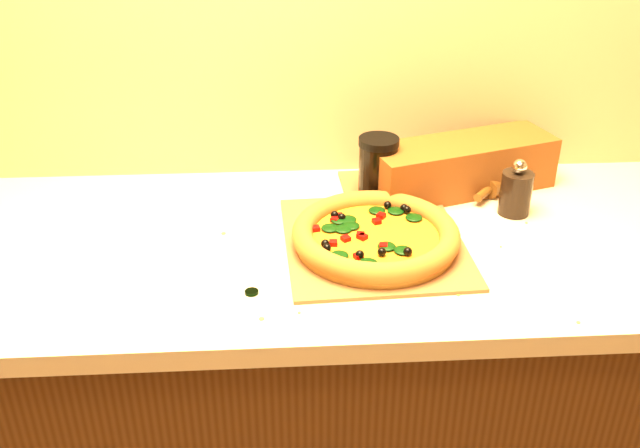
{
  "coord_description": "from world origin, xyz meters",
  "views": [
    {
      "loc": [
        -0.01,
        0.19,
        1.62
      ],
      "look_at": [
        0.06,
        1.38,
        0.96
      ],
      "focal_mm": 40.0,
      "sensor_mm": 36.0,
      "label": 1
    }
  ],
  "objects": [
    {
      "name": "bread_bag",
      "position": [
        0.39,
        1.63,
        0.96
      ],
      "size": [
        0.44,
        0.25,
        0.11
      ],
      "primitive_type": "cube",
      "rotation": [
        0.0,
        0.0,
        0.3
      ],
      "color": "brown",
      "rests_on": "countertop"
    },
    {
      "name": "rolling_pin",
      "position": [
        0.51,
        1.66,
        0.92
      ],
      "size": [
        0.23,
        0.26,
        0.04
      ],
      "rotation": [
        0.0,
        0.0,
        0.86
      ],
      "color": "#582E0F",
      "rests_on": "countertop"
    },
    {
      "name": "bottle_cap",
      "position": [
        -0.07,
        1.24,
        0.9
      ],
      "size": [
        0.03,
        0.03,
        0.01
      ],
      "primitive_type": "cylinder",
      "rotation": [
        0.0,
        0.0,
        0.43
      ],
      "color": "black",
      "rests_on": "countertop"
    },
    {
      "name": "cabinet",
      "position": [
        0.0,
        1.43,
        0.43
      ],
      "size": [
        2.8,
        0.65,
        0.86
      ],
      "primitive_type": "cube",
      "color": "#45250E",
      "rests_on": "ground"
    },
    {
      "name": "countertop",
      "position": [
        0.0,
        1.43,
        0.88
      ],
      "size": [
        2.84,
        0.68,
        0.04
      ],
      "primitive_type": "cube",
      "color": "beige",
      "rests_on": "cabinet"
    },
    {
      "name": "pizza_peel",
      "position": [
        0.16,
        1.41,
        0.9
      ],
      "size": [
        0.36,
        0.53,
        0.01
      ],
      "rotation": [
        0.0,
        0.0,
        0.05
      ],
      "color": "brown",
      "rests_on": "countertop"
    },
    {
      "name": "pepper_grinder",
      "position": [
        0.48,
        1.51,
        0.95
      ],
      "size": [
        0.07,
        0.07,
        0.12
      ],
      "color": "black",
      "rests_on": "countertop"
    },
    {
      "name": "dark_jar",
      "position": [
        0.2,
        1.6,
        0.97
      ],
      "size": [
        0.09,
        0.09,
        0.14
      ],
      "color": "black",
      "rests_on": "countertop"
    },
    {
      "name": "pizza",
      "position": [
        0.16,
        1.38,
        0.93
      ],
      "size": [
        0.32,
        0.32,
        0.05
      ],
      "color": "#C77C31",
      "rests_on": "pizza_peel"
    }
  ]
}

